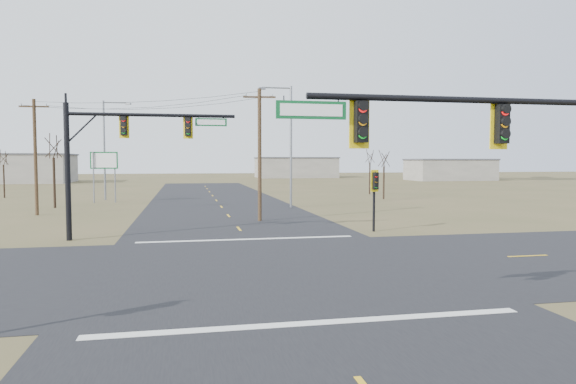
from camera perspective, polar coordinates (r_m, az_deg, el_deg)
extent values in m
plane|color=brown|center=(21.35, -2.11, -8.35)|extent=(320.00, 320.00, 0.00)
cube|color=black|center=(21.35, -2.11, -8.32)|extent=(160.00, 14.00, 0.02)
cube|color=black|center=(21.35, -2.11, -8.32)|extent=(14.00, 160.00, 0.02)
cube|color=silver|center=(14.23, 2.92, -14.32)|extent=(12.00, 0.40, 0.01)
cube|color=silver|center=(28.66, -4.54, -5.25)|extent=(12.00, 0.40, 0.01)
cylinder|color=black|center=(14.80, 20.38, 9.54)|extent=(9.42, 0.17, 0.17)
cube|color=#0B4D22|center=(12.97, 2.61, 9.08)|extent=(1.80, 0.05, 0.45)
cylinder|color=black|center=(30.52, -23.29, 2.06)|extent=(0.30, 0.30, 7.54)
cylinder|color=black|center=(30.02, -14.77, 8.27)|extent=(9.15, 0.19, 0.19)
cube|color=#0B4D22|center=(29.98, -8.54, 7.68)|extent=(1.80, 0.05, 0.45)
cylinder|color=black|center=(32.16, 9.53, -1.09)|extent=(0.16, 0.16, 3.67)
cylinder|color=#4B3620|center=(37.04, -3.17, 4.08)|extent=(0.28, 0.28, 9.53)
cube|color=#4B3620|center=(37.31, -3.19, 10.49)|extent=(2.32, 0.43, 0.12)
cylinder|color=#4B3620|center=(45.83, -26.25, 3.47)|extent=(0.27, 0.27, 9.29)
cube|color=#4B3620|center=(46.03, -26.39, 8.50)|extent=(2.27, 0.25, 0.12)
cylinder|color=slate|center=(56.91, -20.79, 1.53)|extent=(0.14, 0.14, 5.31)
cylinder|color=slate|center=(56.61, -18.67, 1.56)|extent=(0.14, 0.14, 5.31)
cube|color=#0B4D22|center=(56.72, -19.77, 3.33)|extent=(2.82, 0.45, 1.77)
cylinder|color=slate|center=(47.92, 0.33, 5.00)|extent=(0.23, 0.23, 11.28)
cylinder|color=slate|center=(48.11, -1.28, 11.50)|extent=(2.71, 0.14, 0.14)
cube|color=slate|center=(47.88, -2.91, 11.42)|extent=(0.65, 0.35, 0.20)
cylinder|color=slate|center=(60.61, -19.73, 4.36)|extent=(0.22, 0.22, 11.02)
cylinder|color=slate|center=(60.77, -18.59, 9.40)|extent=(2.64, 0.13, 0.13)
cube|color=slate|center=(60.61, -17.33, 9.34)|extent=(0.67, 0.48, 0.20)
cylinder|color=black|center=(52.20, -24.53, 0.93)|extent=(0.23, 0.23, 4.66)
cylinder|color=black|center=(69.12, -29.02, 1.05)|extent=(0.18, 0.18, 3.92)
cylinder|color=black|center=(59.41, 10.59, 1.01)|extent=(0.19, 0.19, 3.73)
cylinder|color=black|center=(67.90, 9.07, 1.49)|extent=(0.18, 0.18, 4.12)
cube|color=#A39D91|center=(133.68, 0.87, 2.69)|extent=(20.00, 12.00, 5.00)
cube|color=#A39D91|center=(120.70, 17.55, 2.32)|extent=(18.00, 10.00, 4.50)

